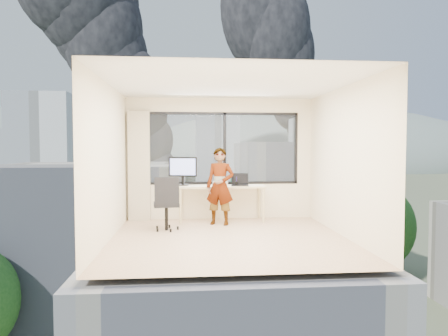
{
  "coord_description": "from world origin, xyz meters",
  "views": [
    {
      "loc": [
        -0.68,
        -6.84,
        1.56
      ],
      "look_at": [
        0.0,
        1.0,
        1.15
      ],
      "focal_mm": 32.81,
      "sensor_mm": 36.0,
      "label": 1
    }
  ],
  "objects": [
    {
      "name": "wall_left",
      "position": [
        -2.0,
        0.0,
        1.3
      ],
      "size": [
        0.01,
        4.0,
        2.6
      ],
      "primitive_type": "cube",
      "color": "#F6E1BE",
      "rests_on": "ground"
    },
    {
      "name": "handbag",
      "position": [
        0.34,
        1.87,
        0.85
      ],
      "size": [
        0.27,
        0.18,
        0.19
      ],
      "primitive_type": "ellipsoid",
      "rotation": [
        0.0,
        0.0,
        -0.22
      ],
      "color": "#0C4549",
      "rests_on": "desk"
    },
    {
      "name": "smoke_plume_b",
      "position": [
        55.0,
        170.0,
        27.0
      ],
      "size": [
        30.0,
        18.0,
        70.0
      ],
      "primitive_type": null,
      "color": "black",
      "rests_on": "exterior_ground"
    },
    {
      "name": "monitor",
      "position": [
        -0.8,
        1.76,
        1.05
      ],
      "size": [
        0.62,
        0.26,
        0.61
      ],
      "primitive_type": null,
      "rotation": [
        0.0,
        0.0,
        -0.23
      ],
      "color": "black",
      "rests_on": "desk"
    },
    {
      "name": "far_tower_b",
      "position": [
        8.0,
        120.0,
        1.0
      ],
      "size": [
        13.0,
        13.0,
        30.0
      ],
      "primitive_type": "cube",
      "color": "silver",
      "rests_on": "exterior_ground"
    },
    {
      "name": "ceiling",
      "position": [
        0.0,
        0.0,
        2.6
      ],
      "size": [
        4.0,
        4.0,
        0.01
      ],
      "primitive_type": "cube",
      "color": "white",
      "rests_on": "ground"
    },
    {
      "name": "tree_c",
      "position": [
        22.0,
        40.0,
        -9.0
      ],
      "size": [
        8.4,
        8.4,
        10.0
      ],
      "primitive_type": null,
      "color": "#22511B",
      "rests_on": "exterior_ground"
    },
    {
      "name": "exterior_ground",
      "position": [
        0.0,
        120.0,
        -14.0
      ],
      "size": [
        400.0,
        400.0,
        0.04
      ],
      "primitive_type": "cube",
      "color": "#515B3D",
      "rests_on": "ground"
    },
    {
      "name": "near_bldg_a",
      "position": [
        -9.0,
        30.0,
        -7.0
      ],
      "size": [
        16.0,
        12.0,
        14.0
      ],
      "primitive_type": "cube",
      "color": "beige",
      "rests_on": "exterior_ground"
    },
    {
      "name": "window_wall",
      "position": [
        0.05,
        2.0,
        1.52
      ],
      "size": [
        3.3,
        0.16,
        1.55
      ],
      "primitive_type": null,
      "color": "black",
      "rests_on": "ground"
    },
    {
      "name": "wall_right",
      "position": [
        2.0,
        0.0,
        1.3
      ],
      "size": [
        0.01,
        4.0,
        2.6
      ],
      "primitive_type": "cube",
      "color": "#F6E1BE",
      "rests_on": "ground"
    },
    {
      "name": "hill_b",
      "position": [
        100.0,
        320.0,
        -14.0
      ],
      "size": [
        300.0,
        220.0,
        96.0
      ],
      "primitive_type": "ellipsoid",
      "color": "slate",
      "rests_on": "exterior_ground"
    },
    {
      "name": "near_bldg_b",
      "position": [
        12.0,
        38.0,
        -6.0
      ],
      "size": [
        14.0,
        13.0,
        16.0
      ],
      "primitive_type": "cube",
      "color": "silver",
      "rests_on": "exterior_ground"
    },
    {
      "name": "tree_b",
      "position": [
        4.0,
        18.0,
        -9.5
      ],
      "size": [
        7.6,
        7.6,
        9.0
      ],
      "primitive_type": null,
      "color": "#22511B",
      "rests_on": "exterior_ground"
    },
    {
      "name": "person",
      "position": [
        -0.06,
        1.27,
        0.77
      ],
      "size": [
        0.65,
        0.53,
        1.54
      ],
      "primitive_type": "imported",
      "rotation": [
        0.0,
        0.0,
        -0.34
      ],
      "color": "#2D2D33",
      "rests_on": "floor"
    },
    {
      "name": "cellphone",
      "position": [
        0.43,
        1.51,
        0.76
      ],
      "size": [
        0.12,
        0.06,
        0.01
      ],
      "primitive_type": "cube",
      "rotation": [
        0.0,
        0.0,
        -0.05
      ],
      "color": "black",
      "rests_on": "desk"
    },
    {
      "name": "smoke_plume_a",
      "position": [
        -10.0,
        150.0,
        39.0
      ],
      "size": [
        40.0,
        24.0,
        90.0
      ],
      "primitive_type": null,
      "color": "black",
      "rests_on": "exterior_ground"
    },
    {
      "name": "wall_front",
      "position": [
        0.0,
        -2.0,
        1.3
      ],
      "size": [
        4.0,
        0.01,
        2.6
      ],
      "primitive_type": "cube",
      "color": "#F6E1BE",
      "rests_on": "ground"
    },
    {
      "name": "game_console",
      "position": [
        -0.02,
        1.92,
        0.79
      ],
      "size": [
        0.34,
        0.3,
        0.07
      ],
      "primitive_type": "cube",
      "rotation": [
        0.0,
        0.0,
        0.17
      ],
      "color": "white",
      "rests_on": "desk"
    },
    {
      "name": "desk",
      "position": [
        0.0,
        1.66,
        0.38
      ],
      "size": [
        1.8,
        0.6,
        0.75
      ],
      "primitive_type": "cube",
      "color": "beige",
      "rests_on": "floor"
    },
    {
      "name": "far_tower_c",
      "position": [
        45.0,
        140.0,
        -1.0
      ],
      "size": [
        15.0,
        15.0,
        26.0
      ],
      "primitive_type": "cube",
      "color": "silver",
      "rests_on": "exterior_ground"
    },
    {
      "name": "far_tower_a",
      "position": [
        -35.0,
        95.0,
        0.0
      ],
      "size": [
        14.0,
        14.0,
        28.0
      ],
      "primitive_type": "cube",
      "color": "silver",
      "rests_on": "exterior_ground"
    },
    {
      "name": "hill_a",
      "position": [
        -120.0,
        320.0,
        -14.0
      ],
      "size": [
        288.0,
        216.0,
        90.0
      ],
      "primitive_type": "ellipsoid",
      "color": "slate",
      "rests_on": "exterior_ground"
    },
    {
      "name": "laptop",
      "position": [
        0.38,
        1.59,
        0.87
      ],
      "size": [
        0.4,
        0.42,
        0.23
      ],
      "primitive_type": null,
      "rotation": [
        0.0,
        0.0,
        -0.12
      ],
      "color": "black",
      "rests_on": "desk"
    },
    {
      "name": "curtain",
      "position": [
        -1.72,
        1.88,
        1.15
      ],
      "size": [
        0.45,
        0.14,
        2.3
      ],
      "primitive_type": "cube",
      "color": "beige",
      "rests_on": "floor"
    },
    {
      "name": "pen_cup",
      "position": [
        0.31,
        1.58,
        0.79
      ],
      "size": [
        0.08,
        0.08,
        0.09
      ],
      "primitive_type": "cylinder",
      "rotation": [
        0.0,
        0.0,
        0.18
      ],
      "color": "black",
      "rests_on": "desk"
    },
    {
      "name": "far_tower_d",
      "position": [
        -60.0,
        150.0,
        -3.0
      ],
      "size": [
        16.0,
        14.0,
        22.0
      ],
      "primitive_type": "cube",
      "color": "silver",
      "rests_on": "exterior_ground"
    },
    {
      "name": "floor",
      "position": [
        0.0,
        0.0,
        0.0
      ],
      "size": [
        4.0,
        4.0,
        0.01
      ],
      "primitive_type": "cube",
      "color": "#E0B491",
      "rests_on": "ground"
    },
    {
      "name": "chair",
      "position": [
        -1.1,
        0.8,
        0.52
      ],
      "size": [
        0.58,
        0.58,
        1.03
      ],
      "primitive_type": null,
      "rotation": [
        0.0,
        0.0,
        0.1
      ],
      "color": "black",
      "rests_on": "floor"
    }
  ]
}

